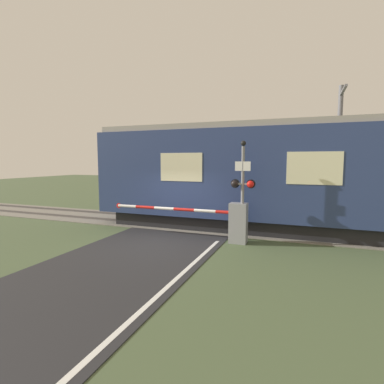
{
  "coord_description": "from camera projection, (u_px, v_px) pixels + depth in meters",
  "views": [
    {
      "loc": [
        4.71,
        -8.99,
        2.85
      ],
      "look_at": [
        0.64,
        1.71,
        1.66
      ],
      "focal_mm": 28.0,
      "sensor_mm": 36.0,
      "label": 1
    }
  ],
  "objects": [
    {
      "name": "catenary_pole",
      "position": [
        338.0,
        153.0,
        12.98
      ],
      "size": [
        0.2,
        1.9,
        6.05
      ],
      "color": "slate",
      "rests_on": "ground_plane"
    },
    {
      "name": "signal_post",
      "position": [
        243.0,
        186.0,
        10.18
      ],
      "size": [
        0.84,
        0.26,
        3.53
      ],
      "color": "gray",
      "rests_on": "ground_plane"
    },
    {
      "name": "track_bed",
      "position": [
        192.0,
        224.0,
        13.5
      ],
      "size": [
        36.0,
        3.2,
        0.13
      ],
      "color": "slate",
      "rests_on": "ground_plane"
    },
    {
      "name": "train",
      "position": [
        313.0,
        178.0,
        11.52
      ],
      "size": [
        17.7,
        3.02,
        4.32
      ],
      "color": "black",
      "rests_on": "ground_plane"
    },
    {
      "name": "crossing_barrier",
      "position": [
        229.0,
        221.0,
        10.48
      ],
      "size": [
        5.28,
        0.44,
        1.4
      ],
      "color": "gray",
      "rests_on": "ground_plane"
    },
    {
      "name": "ground_plane",
      "position": [
        157.0,
        244.0,
        10.32
      ],
      "size": [
        80.0,
        80.0,
        0.0
      ],
      "primitive_type": "plane",
      "color": "#475638"
    }
  ]
}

